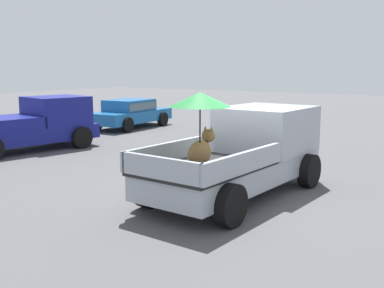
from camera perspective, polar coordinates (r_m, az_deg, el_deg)
name	(u,v)px	position (r m, az deg, el deg)	size (l,w,h in m)	color
ground_plane	(235,196)	(10.48, 5.27, -6.38)	(80.00, 80.00, 0.00)	#4C4C4F
pickup_truck_main	(245,151)	(10.62, 6.56, -0.80)	(5.16, 2.53, 2.36)	black
pickup_truck_red	(31,125)	(16.96, -19.10, 2.24)	(5.06, 2.88, 1.80)	black
parked_sedan_far	(130,112)	(22.06, -7.57, 3.90)	(4.36, 2.10, 1.33)	black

